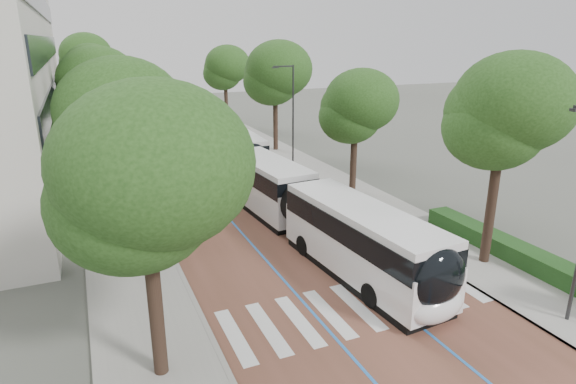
% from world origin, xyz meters
% --- Properties ---
extents(ground, '(160.00, 160.00, 0.00)m').
position_xyz_m(ground, '(0.00, 0.00, 0.00)').
color(ground, '#51544C').
rests_on(ground, ground).
extents(road, '(11.00, 140.00, 0.02)m').
position_xyz_m(road, '(0.00, 40.00, 0.01)').
color(road, brown).
rests_on(road, ground).
extents(sidewalk_left, '(4.00, 140.00, 0.12)m').
position_xyz_m(sidewalk_left, '(-7.50, 40.00, 0.06)').
color(sidewalk_left, '#9C9A94').
rests_on(sidewalk_left, ground).
extents(sidewalk_right, '(4.00, 140.00, 0.12)m').
position_xyz_m(sidewalk_right, '(7.50, 40.00, 0.06)').
color(sidewalk_right, '#9C9A94').
rests_on(sidewalk_right, ground).
extents(kerb_left, '(0.20, 140.00, 0.14)m').
position_xyz_m(kerb_left, '(-5.60, 40.00, 0.06)').
color(kerb_left, gray).
rests_on(kerb_left, ground).
extents(kerb_right, '(0.20, 140.00, 0.14)m').
position_xyz_m(kerb_right, '(5.60, 40.00, 0.06)').
color(kerb_right, gray).
rests_on(kerb_right, ground).
extents(zebra_crossing, '(10.55, 3.60, 0.01)m').
position_xyz_m(zebra_crossing, '(0.20, 1.00, 0.03)').
color(zebra_crossing, silver).
rests_on(zebra_crossing, ground).
extents(lane_line_left, '(0.12, 126.00, 0.01)m').
position_xyz_m(lane_line_left, '(-1.60, 40.00, 0.02)').
color(lane_line_left, blue).
rests_on(lane_line_left, road).
extents(lane_line_right, '(0.12, 126.00, 0.01)m').
position_xyz_m(lane_line_right, '(1.60, 40.00, 0.02)').
color(lane_line_right, blue).
rests_on(lane_line_right, road).
extents(hedge, '(1.20, 14.00, 0.80)m').
position_xyz_m(hedge, '(9.10, 0.00, 0.52)').
color(hedge, '#1C3D15').
rests_on(hedge, sidewalk_right).
extents(streetlight_far, '(1.82, 0.20, 8.00)m').
position_xyz_m(streetlight_far, '(6.62, 22.00, 4.82)').
color(streetlight_far, '#2C2D2F').
rests_on(streetlight_far, sidewalk_right).
extents(lamp_post_left, '(0.14, 0.14, 8.00)m').
position_xyz_m(lamp_post_left, '(-6.10, 8.00, 4.12)').
color(lamp_post_left, '#2C2D2F').
rests_on(lamp_post_left, sidewalk_left).
extents(trees_left, '(6.39, 60.95, 10.27)m').
position_xyz_m(trees_left, '(-7.50, 27.48, 6.65)').
color(trees_left, black).
rests_on(trees_left, ground).
extents(trees_right, '(6.00, 47.22, 9.43)m').
position_xyz_m(trees_right, '(7.70, 23.91, 6.54)').
color(trees_right, black).
rests_on(trees_right, ground).
extents(lead_bus, '(3.84, 18.53, 3.20)m').
position_xyz_m(lead_bus, '(1.39, 6.99, 1.63)').
color(lead_bus, black).
rests_on(lead_bus, ground).
extents(bus_queued_0, '(3.04, 12.49, 3.20)m').
position_xyz_m(bus_queued_0, '(2.07, 23.24, 1.62)').
color(bus_queued_0, white).
rests_on(bus_queued_0, ground).
extents(bus_queued_1, '(2.57, 12.40, 3.20)m').
position_xyz_m(bus_queued_1, '(2.10, 36.71, 1.62)').
color(bus_queued_1, white).
rests_on(bus_queued_1, ground).
extents(bus_queued_2, '(3.00, 12.49, 3.20)m').
position_xyz_m(bus_queued_2, '(2.29, 48.88, 1.62)').
color(bus_queued_2, white).
rests_on(bus_queued_2, ground).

